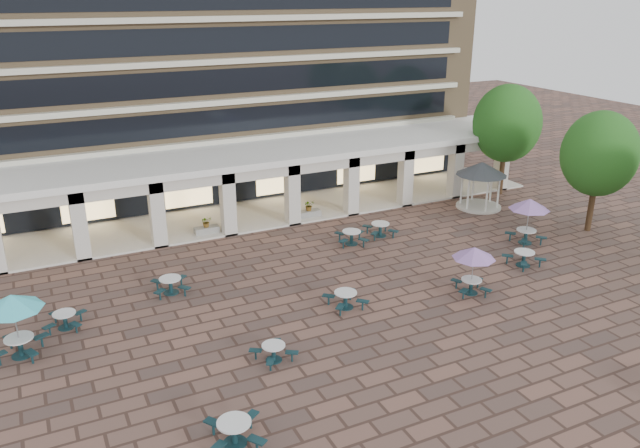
# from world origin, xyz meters

# --- Properties ---
(ground) EXTENTS (120.00, 120.00, 0.00)m
(ground) POSITION_xyz_m (0.00, 0.00, 0.00)
(ground) COLOR brown
(ground) RESTS_ON ground
(apartment_building) EXTENTS (40.00, 15.50, 25.20)m
(apartment_building) POSITION_xyz_m (0.00, 25.47, 12.60)
(apartment_building) COLOR #917552
(apartment_building) RESTS_ON ground
(retail_arcade) EXTENTS (42.00, 6.60, 4.40)m
(retail_arcade) POSITION_xyz_m (0.00, 14.80, 3.00)
(retail_arcade) COLOR white
(retail_arcade) RESTS_ON ground
(picnic_table_1) EXTENTS (2.16, 2.16, 0.86)m
(picnic_table_1) POSITION_xyz_m (-7.87, -5.72, 0.51)
(picnic_table_1) COLOR #112E35
(picnic_table_1) RESTS_ON ground
(picnic_table_4) EXTENTS (2.39, 2.39, 2.76)m
(picnic_table_4) POSITION_xyz_m (-14.00, 3.10, 2.34)
(picnic_table_4) COLOR #112E35
(picnic_table_4) RESTS_ON ground
(picnic_table_5) EXTENTS (1.84, 1.84, 0.72)m
(picnic_table_5) POSITION_xyz_m (-4.87, -1.71, 0.43)
(picnic_table_5) COLOR #112E35
(picnic_table_5) RESTS_ON ground
(picnic_table_6) EXTENTS (2.10, 2.10, 2.43)m
(picnic_table_6) POSITION_xyz_m (6.07, -0.41, 2.06)
(picnic_table_6) COLOR #112E35
(picnic_table_6) RESTS_ON ground
(picnic_table_7) EXTENTS (1.90, 1.90, 0.82)m
(picnic_table_7) POSITION_xyz_m (10.74, 0.98, 0.49)
(picnic_table_7) COLOR #112E35
(picnic_table_7) RESTS_ON ground
(picnic_table_8) EXTENTS (1.95, 1.95, 0.75)m
(picnic_table_8) POSITION_xyz_m (-12.17, 4.71, 0.44)
(picnic_table_8) COLOR #112E35
(picnic_table_8) RESTS_ON ground
(picnic_table_9) EXTENTS (1.81, 1.81, 0.80)m
(picnic_table_9) POSITION_xyz_m (-0.17, 0.98, 0.48)
(picnic_table_9) COLOR #112E35
(picnic_table_9) RESTS_ON ground
(picnic_table_10) EXTENTS (2.17, 2.17, 0.82)m
(picnic_table_10) POSITION_xyz_m (3.83, 7.73, 0.49)
(picnic_table_10) COLOR #112E35
(picnic_table_10) RESTS_ON ground
(picnic_table_11) EXTENTS (2.36, 2.36, 2.72)m
(picnic_table_11) POSITION_xyz_m (13.12, 3.38, 2.31)
(picnic_table_11) COLOR #112E35
(picnic_table_11) RESTS_ON ground
(picnic_table_12) EXTENTS (1.94, 1.94, 0.81)m
(picnic_table_12) POSITION_xyz_m (-7.19, 6.06, 0.48)
(picnic_table_12) COLOR #112E35
(picnic_table_12) RESTS_ON ground
(picnic_table_13) EXTENTS (2.03, 2.03, 0.82)m
(picnic_table_13) POSITION_xyz_m (6.02, 8.11, 0.49)
(picnic_table_13) COLOR #112E35
(picnic_table_13) RESTS_ON ground
(gazebo) EXTENTS (3.41, 3.41, 3.17)m
(gazebo) POSITION_xyz_m (14.84, 9.71, 2.39)
(gazebo) COLOR beige
(gazebo) RESTS_ON ground
(tree_east_a) EXTENTS (4.47, 4.47, 7.44)m
(tree_east_a) POSITION_xyz_m (18.10, 3.28, 4.86)
(tree_east_a) COLOR #412B1A
(tree_east_a) RESTS_ON ground
(tree_east_c) EXTENTS (4.77, 4.77, 7.95)m
(tree_east_c) POSITION_xyz_m (18.22, 11.45, 5.19)
(tree_east_c) COLOR #412B1A
(tree_east_c) RESTS_ON ground
(planter_left) EXTENTS (1.50, 0.64, 1.19)m
(planter_left) POSITION_xyz_m (-3.37, 12.90, 0.45)
(planter_left) COLOR #989893
(planter_left) RESTS_ON ground
(planter_right) EXTENTS (1.50, 0.60, 1.23)m
(planter_right) POSITION_xyz_m (3.50, 12.90, 0.48)
(planter_right) COLOR #989893
(planter_right) RESTS_ON ground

